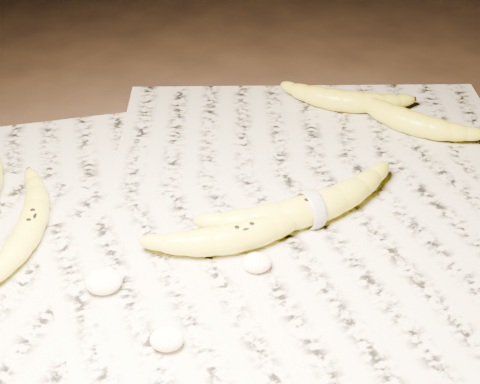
{
  "coord_description": "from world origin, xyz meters",
  "views": [
    {
      "loc": [
        -0.05,
        -0.59,
        0.52
      ],
      "look_at": [
        0.02,
        0.02,
        0.05
      ],
      "focal_mm": 50.0,
      "sensor_mm": 36.0,
      "label": 1
    }
  ],
  "objects": [
    {
      "name": "ground",
      "position": [
        0.0,
        0.0,
        0.0
      ],
      "size": [
        3.0,
        3.0,
        0.0
      ],
      "primitive_type": "plane",
      "color": "black",
      "rests_on": "ground"
    },
    {
      "name": "newspaper_patch",
      "position": [
        -0.02,
        0.02,
        0.0
      ],
      "size": [
        0.9,
        0.7,
        0.01
      ],
      "primitive_type": "cube",
      "color": "#A39D8B",
      "rests_on": "ground"
    },
    {
      "name": "banana_left_a",
      "position": [
        -0.22,
        0.03,
        0.02
      ],
      "size": [
        0.08,
        0.19,
        0.03
      ],
      "primitive_type": null,
      "rotation": [
        0.0,
        0.0,
        1.45
      ],
      "color": "yellow",
      "rests_on": "newspaper_patch"
    },
    {
      "name": "banana_center",
      "position": [
        0.02,
        -0.02,
        0.03
      ],
      "size": [
        0.2,
        0.1,
        0.04
      ],
      "primitive_type": null,
      "rotation": [
        0.0,
        0.0,
        0.25
      ],
      "color": "yellow",
      "rests_on": "newspaper_patch"
    },
    {
      "name": "banana_taped",
      "position": [
        0.1,
        0.02,
        0.03
      ],
      "size": [
        0.24,
        0.13,
        0.04
      ],
      "primitive_type": null,
      "rotation": [
        0.0,
        0.0,
        0.33
      ],
      "color": "yellow",
      "rests_on": "newspaper_patch"
    },
    {
      "name": "banana_upper_a",
      "position": [
        0.21,
        0.27,
        0.02
      ],
      "size": [
        0.18,
        0.11,
        0.03
      ],
      "primitive_type": null,
      "rotation": [
        0.0,
        0.0,
        -0.35
      ],
      "color": "yellow",
      "rests_on": "newspaper_patch"
    },
    {
      "name": "banana_upper_b",
      "position": [
        0.28,
        0.2,
        0.03
      ],
      "size": [
        0.16,
        0.15,
        0.03
      ],
      "primitive_type": null,
      "rotation": [
        0.0,
        0.0,
        -0.74
      ],
      "color": "yellow",
      "rests_on": "newspaper_patch"
    },
    {
      "name": "measuring_tape",
      "position": [
        0.1,
        0.02,
        0.03
      ],
      "size": [
        0.02,
        0.05,
        0.05
      ],
      "primitive_type": "torus",
      "rotation": [
        0.0,
        1.57,
        0.33
      ],
      "color": "white",
      "rests_on": "newspaper_patch"
    },
    {
      "name": "flesh_chunk_a",
      "position": [
        -0.13,
        -0.07,
        0.02
      ],
      "size": [
        0.04,
        0.03,
        0.02
      ],
      "primitive_type": "ellipsoid",
      "color": "#FDEEC4",
      "rests_on": "newspaper_patch"
    },
    {
      "name": "flesh_chunk_b",
      "position": [
        -0.07,
        -0.16,
        0.02
      ],
      "size": [
        0.03,
        0.03,
        0.02
      ],
      "primitive_type": "ellipsoid",
      "color": "#FDEEC4",
      "rests_on": "newspaper_patch"
    },
    {
      "name": "flesh_chunk_c",
      "position": [
        0.03,
        -0.06,
        0.02
      ],
      "size": [
        0.03,
        0.03,
        0.02
      ],
      "primitive_type": "ellipsoid",
      "color": "#FDEEC4",
      "rests_on": "newspaper_patch"
    }
  ]
}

